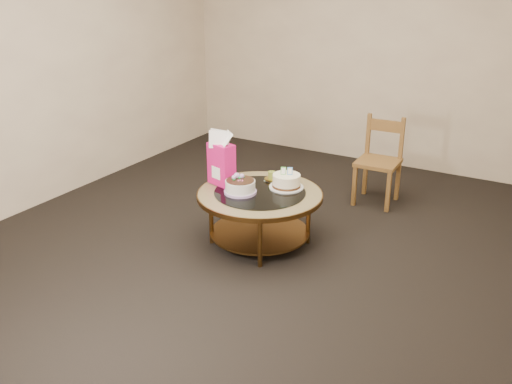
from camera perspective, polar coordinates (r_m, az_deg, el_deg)
The scene contains 8 objects.
ground at distance 4.78m, azimuth 0.37°, elevation -5.07°, with size 5.00×5.00×0.00m, color black.
room_walls at distance 4.30m, azimuth 0.42°, elevation 13.53°, with size 4.52×5.02×2.61m.
coffee_table at distance 4.62m, azimuth 0.38°, elevation -0.90°, with size 1.02×1.02×0.46m.
decorated_cake at distance 4.55m, azimuth -1.59°, elevation 0.50°, with size 0.26×0.26×0.15m.
cream_cake at distance 4.66m, azimuth 3.06°, elevation 1.07°, with size 0.28×0.28×0.18m.
gift_bag at distance 4.69m, azimuth -3.48°, elevation 3.37°, with size 0.25×0.21×0.45m.
pillar_candle at distance 4.82m, azimuth 1.58°, elevation 1.48°, with size 0.12×0.12×0.09m.
dining_chair at distance 5.57m, azimuth 12.22°, elevation 3.11°, with size 0.40×0.40×0.83m.
Camera 1 is at (2.10, -3.70, 2.18)m, focal length 40.00 mm.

